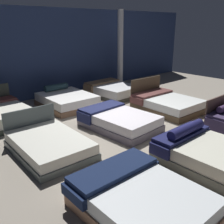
{
  "coord_description": "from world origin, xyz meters",
  "views": [
    {
      "loc": [
        -4.84,
        -5.14,
        2.87
      ],
      "look_at": [
        -0.12,
        0.05,
        0.46
      ],
      "focal_mm": 41.19,
      "sensor_mm": 36.0,
      "label": 1
    }
  ],
  "objects": [
    {
      "name": "bed_6",
      "position": [
        -2.32,
        2.68,
        0.24
      ],
      "size": [
        1.54,
        2.13,
        0.96
      ],
      "rotation": [
        0.0,
        0.0,
        0.03
      ],
      "color": "#2C322B",
      "rests_on": "ground_plane"
    },
    {
      "name": "bed_0",
      "position": [
        -2.24,
        -2.95,
        0.24
      ],
      "size": [
        1.74,
        2.07,
        0.54
      ],
      "rotation": [
        0.0,
        0.0,
        -0.02
      ],
      "color": "#976C51",
      "rests_on": "ground_plane"
    },
    {
      "name": "bed_5",
      "position": [
        2.33,
        -0.08,
        0.24
      ],
      "size": [
        1.74,
        2.21,
        1.0
      ],
      "rotation": [
        0.0,
        0.0,
        -0.04
      ],
      "color": "#4F3F2C",
      "rests_on": "ground_plane"
    },
    {
      "name": "bed_7",
      "position": [
        -0.02,
        2.61,
        0.24
      ],
      "size": [
        1.72,
        2.06,
        0.71
      ],
      "rotation": [
        0.0,
        0.0,
        -0.03
      ],
      "color": "brown",
      "rests_on": "ground_plane"
    },
    {
      "name": "showroom_back_wall",
      "position": [
        0.0,
        4.41,
        1.75
      ],
      "size": [
        18.0,
        0.06,
        3.5
      ],
      "primitive_type": "cube",
      "color": "navy",
      "rests_on": "ground_plane"
    },
    {
      "name": "bed_1",
      "position": [
        -0.06,
        -2.95,
        0.26
      ],
      "size": [
        1.68,
        2.1,
        0.75
      ],
      "rotation": [
        0.0,
        0.0,
        -0.01
      ],
      "color": "#575B52",
      "rests_on": "ground_plane"
    },
    {
      "name": "bed_8",
      "position": [
        2.25,
        2.62,
        0.24
      ],
      "size": [
        1.71,
        2.06,
        0.53
      ],
      "rotation": [
        0.0,
        0.0,
        0.04
      ],
      "color": "#34352E",
      "rests_on": "ground_plane"
    },
    {
      "name": "support_pillar",
      "position": [
        3.71,
        3.68,
        1.75
      ],
      "size": [
        0.27,
        0.27,
        3.5
      ],
      "primitive_type": "cylinder",
      "color": "silver",
      "rests_on": "ground_plane"
    },
    {
      "name": "bed_4",
      "position": [
        -0.03,
        -0.14,
        0.23
      ],
      "size": [
        1.56,
        2.23,
        0.51
      ],
      "rotation": [
        0.0,
        0.0,
        0.05
      ],
      "color": "#574E5F",
      "rests_on": "ground_plane"
    },
    {
      "name": "ground_plane",
      "position": [
        0.0,
        0.0,
        -0.01
      ],
      "size": [
        18.0,
        18.0,
        0.02
      ],
      "primitive_type": "cube",
      "color": "gray"
    },
    {
      "name": "bed_3",
      "position": [
        -2.28,
        -0.12,
        0.2
      ],
      "size": [
        1.55,
        2.17,
        0.84
      ],
      "rotation": [
        0.0,
        0.0,
        -0.05
      ],
      "color": "#4B5454",
      "rests_on": "ground_plane"
    }
  ]
}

